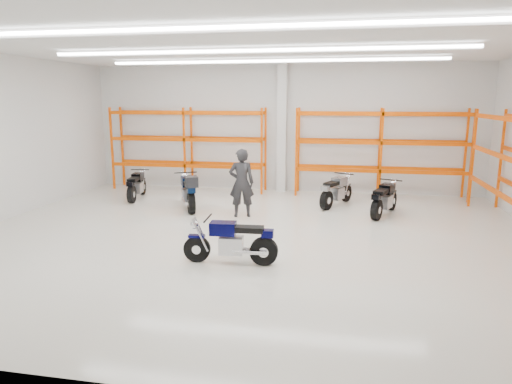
% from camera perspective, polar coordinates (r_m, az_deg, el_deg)
% --- Properties ---
extents(ground, '(14.00, 14.00, 0.00)m').
position_cam_1_polar(ground, '(11.10, -0.86, -5.68)').
color(ground, beige).
rests_on(ground, ground).
extents(room_shell, '(14.02, 12.02, 4.51)m').
position_cam_1_polar(room_shell, '(10.63, -0.88, 11.51)').
color(room_shell, silver).
rests_on(room_shell, ground).
extents(motorcycle_main, '(1.94, 0.64, 0.95)m').
position_cam_1_polar(motorcycle_main, '(9.27, -2.70, -6.32)').
color(motorcycle_main, black).
rests_on(motorcycle_main, ground).
extents(motorcycle_back_a, '(0.63, 1.89, 0.93)m').
position_cam_1_polar(motorcycle_back_a, '(15.71, -14.74, 0.69)').
color(motorcycle_back_a, black).
rests_on(motorcycle_back_a, ground).
extents(motorcycle_back_b, '(1.19, 2.08, 1.14)m').
position_cam_1_polar(motorcycle_back_b, '(13.90, -8.42, 0.03)').
color(motorcycle_back_b, black).
rests_on(motorcycle_back_b, ground).
extents(motorcycle_back_c, '(1.01, 1.85, 0.98)m').
position_cam_1_polar(motorcycle_back_c, '(14.41, 9.91, 0.03)').
color(motorcycle_back_c, black).
rests_on(motorcycle_back_c, ground).
extents(motorcycle_back_d, '(0.96, 1.89, 0.98)m').
position_cam_1_polar(motorcycle_back_d, '(13.53, 15.68, -0.97)').
color(motorcycle_back_d, black).
rests_on(motorcycle_back_d, ground).
extents(standing_man, '(0.81, 0.64, 1.94)m').
position_cam_1_polar(standing_man, '(12.84, -1.82, 1.14)').
color(standing_man, black).
rests_on(standing_man, ground).
extents(structural_column, '(0.32, 0.32, 4.50)m').
position_cam_1_polar(structural_column, '(16.38, 3.26, 7.89)').
color(structural_column, white).
rests_on(structural_column, ground).
extents(pallet_racking_back_left, '(5.67, 0.87, 3.00)m').
position_cam_1_polar(pallet_racking_back_left, '(16.88, -8.50, 6.30)').
color(pallet_racking_back_left, '#DD4806').
rests_on(pallet_racking_back_left, ground).
extents(pallet_racking_back_right, '(5.67, 0.87, 3.00)m').
position_cam_1_polar(pallet_racking_back_right, '(15.99, 15.31, 5.74)').
color(pallet_racking_back_right, '#DD4806').
rests_on(pallet_racking_back_right, ground).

